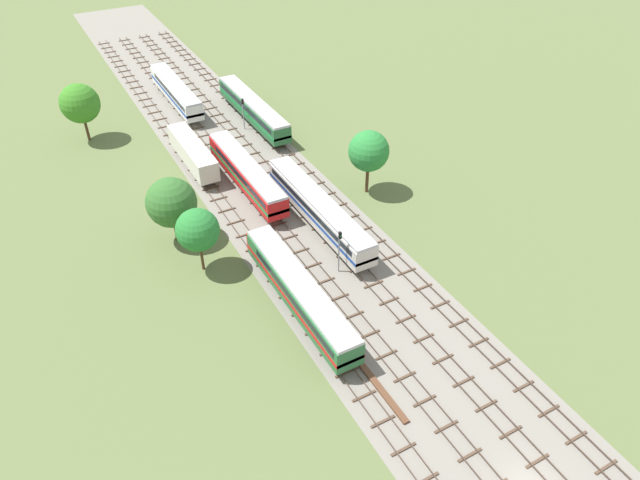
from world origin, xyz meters
The scene contains 19 objects.
ground_plane centered at (0.00, 56.00, 0.00)m, with size 480.00×480.00×0.00m, color #5B6B3D.
ballast_bed centered at (0.00, 56.00, 0.00)m, with size 17.16×176.00×0.01m, color gray.
track_far_left centered at (-6.58, 57.00, 0.14)m, with size 2.40×126.00×0.29m.
track_left centered at (-2.19, 57.00, 0.14)m, with size 2.40×126.00×0.29m.
track_centre_left centered at (2.19, 57.00, 0.14)m, with size 2.40×126.00×0.29m.
track_centre centered at (6.58, 57.00, 0.14)m, with size 2.40×126.00×0.29m.
diesel_railcar_far_left_nearest centered at (-6.58, 25.86, 2.60)m, with size 2.96×20.50×3.80m.
passenger_coach_centre_left_near centered at (2.19, 37.99, 2.61)m, with size 2.96×22.00×3.80m.
diesel_railcar_left_mid centered at (-2.19, 49.97, 2.60)m, with size 2.96×20.50×3.80m.
freight_boxcar_far_left_midfar centered at (-6.57, 58.98, 2.45)m, with size 2.87×14.00×3.60m.
passenger_coach_centre_far centered at (6.58, 68.03, 2.61)m, with size 2.96×22.00×3.80m.
diesel_railcar_left_farther centered at (-2.19, 80.56, 2.60)m, with size 2.96×20.50×3.80m.
signal_post_nearest centered at (4.39, 66.68, 3.34)m, with size 0.28×0.47×5.24m.
signal_post_near centered at (0.00, 29.27, 3.56)m, with size 0.28×0.47×5.63m.
lineside_tree_0 centered at (-18.13, 74.85, 6.01)m, with size 5.86×5.86×8.95m.
lineside_tree_1 centered at (-13.92, 43.65, 5.28)m, with size 5.87×5.87×8.23m.
lineside_tree_2 centered at (11.58, 41.75, 6.11)m, with size 5.32×5.32×8.80m.
lineside_tree_3 centered at (-13.10, 36.95, 5.43)m, with size 4.76×4.76×7.82m.
spare_rail_bundle centered at (-4.91, 14.38, 0.12)m, with size 0.60×10.00×0.24m, color brown.
Camera 1 is at (-25.38, -12.70, 42.10)m, focal length 32.39 mm.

